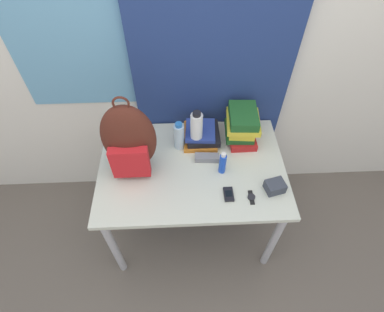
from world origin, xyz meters
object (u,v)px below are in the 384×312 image
object	(u,v)px
backpack	(129,141)
cell_phone	(229,194)
book_stack_center	(242,125)
sports_bottle	(196,131)
sunglasses_case	(207,158)
wristwatch	(251,197)
sunscreen_bottle	(223,163)
water_bottle	(179,136)
book_stack_left	(201,134)
camera_pouch	(275,187)

from	to	relation	value
backpack	cell_phone	bearing A→B (deg)	-23.31
book_stack_center	cell_phone	size ratio (longest dim) A/B	2.94
sports_bottle	backpack	bearing A→B (deg)	-159.40
backpack	cell_phone	size ratio (longest dim) A/B	5.75
book_stack_center	sunglasses_case	world-z (taller)	book_stack_center
wristwatch	sports_bottle	bearing A→B (deg)	125.74
cell_phone	wristwatch	bearing A→B (deg)	-10.26
sports_bottle	sunglasses_case	size ratio (longest dim) A/B	1.89
cell_phone	sunglasses_case	world-z (taller)	sunglasses_case
sports_bottle	wristwatch	xyz separation A→B (m)	(0.29, -0.40, -0.13)
book_stack_center	sunscreen_bottle	distance (m)	0.31
water_bottle	book_stack_left	bearing A→B (deg)	24.39
cell_phone	wristwatch	distance (m)	0.13
backpack	book_stack_left	distance (m)	0.51
water_bottle	backpack	bearing A→B (deg)	-152.04
book_stack_left	water_bottle	world-z (taller)	water_bottle
book_stack_left	camera_pouch	distance (m)	0.58
cell_phone	camera_pouch	xyz separation A→B (m)	(0.27, 0.02, 0.02)
cell_phone	wristwatch	size ratio (longest dim) A/B	0.99
book_stack_center	wristwatch	world-z (taller)	book_stack_center
sunglasses_case	wristwatch	world-z (taller)	sunglasses_case
backpack	sunscreen_bottle	world-z (taller)	backpack
backpack	book_stack_left	bearing A→B (deg)	26.76
sunglasses_case	camera_pouch	size ratio (longest dim) A/B	1.26
backpack	book_stack_center	world-z (taller)	backpack
book_stack_center	sports_bottle	size ratio (longest dim) A/B	0.93
book_stack_center	water_bottle	size ratio (longest dim) A/B	1.32
camera_pouch	backpack	bearing A→B (deg)	165.46
sports_bottle	camera_pouch	bearing A→B (deg)	-39.61
sunscreen_bottle	sunglasses_case	distance (m)	0.14
book_stack_left	sunglasses_case	xyz separation A→B (m)	(0.02, -0.18, -0.02)
sunglasses_case	wristwatch	distance (m)	0.37
backpack	water_bottle	xyz separation A→B (m)	(0.28, 0.15, -0.13)
backpack	sports_bottle	distance (m)	0.42
book_stack_center	sports_bottle	xyz separation A→B (m)	(-0.29, -0.06, 0.03)
backpack	sports_bottle	world-z (taller)	backpack
backpack	sunglasses_case	size ratio (longest dim) A/B	3.45
water_bottle	sports_bottle	size ratio (longest dim) A/B	0.71
book_stack_left	sunscreen_bottle	distance (m)	0.30
book_stack_left	book_stack_center	world-z (taller)	book_stack_center
book_stack_center	cell_phone	world-z (taller)	book_stack_center
backpack	sunglasses_case	world-z (taller)	backpack
sunglasses_case	camera_pouch	world-z (taller)	camera_pouch
water_bottle	cell_phone	bearing A→B (deg)	-54.75
sunscreen_bottle	camera_pouch	size ratio (longest dim) A/B	1.32
backpack	camera_pouch	size ratio (longest dim) A/B	4.33
sports_bottle	water_bottle	bearing A→B (deg)	178.62
book_stack_center	camera_pouch	size ratio (longest dim) A/B	2.21
sunscreen_bottle	sunglasses_case	bearing A→B (deg)	131.39
sunglasses_case	book_stack_center	bearing A→B (deg)	37.68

